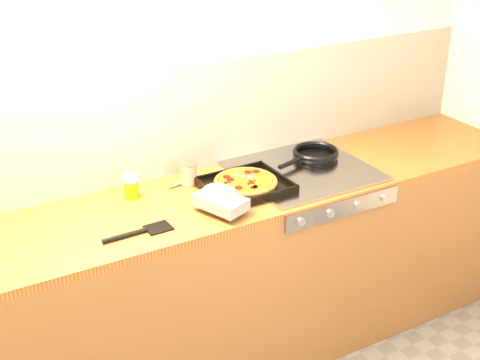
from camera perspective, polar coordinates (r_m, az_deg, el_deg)
room_shell at (r=3.04m, az=-4.53°, el=5.16°), size 3.20×3.20×3.20m
counter_run at (r=3.13m, az=-1.78°, el=-8.54°), size 3.20×0.62×0.90m
stovetop at (r=3.12m, az=5.41°, el=0.76°), size 0.60×0.56×0.02m
pizza_on_tray at (r=2.87m, az=-0.18°, el=-0.64°), size 0.47×0.41×0.06m
frying_pan at (r=3.23m, az=6.41°, el=2.21°), size 0.39×0.27×0.04m
tomato_can at (r=2.97m, az=-4.37°, el=0.51°), size 0.09×0.09×0.10m
juice_glass at (r=2.88m, az=-9.28°, el=-0.55°), size 0.07×0.07×0.11m
wooden_spoon at (r=3.05m, az=-3.25°, el=0.37°), size 0.30×0.08×0.02m
black_spatula at (r=2.62m, az=-8.63°, el=-4.44°), size 0.28×0.09×0.02m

